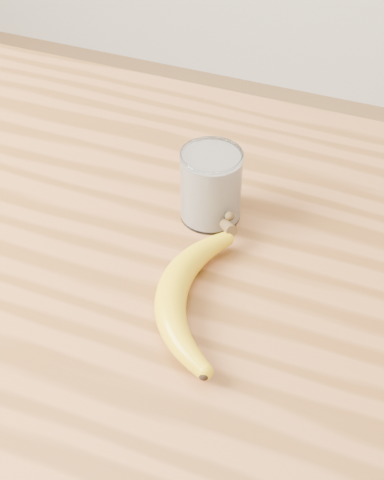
% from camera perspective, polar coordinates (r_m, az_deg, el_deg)
% --- Properties ---
extents(table, '(1.20, 0.80, 0.90)m').
position_cam_1_polar(table, '(1.01, -3.08, -4.79)').
color(table, '#975B2D').
rests_on(table, ground).
extents(smoothie_glass, '(0.08, 0.08, 0.11)m').
position_cam_1_polar(smoothie_glass, '(0.91, 1.62, 4.64)').
color(smoothie_glass, white).
rests_on(smoothie_glass, table).
extents(banana, '(0.19, 0.34, 0.04)m').
position_cam_1_polar(banana, '(0.81, -1.82, -4.57)').
color(banana, gold).
rests_on(banana, table).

